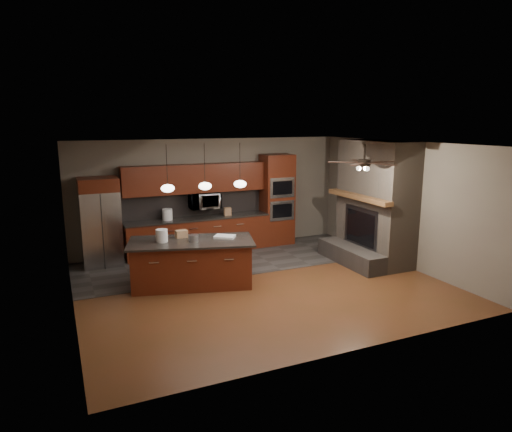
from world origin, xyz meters
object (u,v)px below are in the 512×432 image
microwave (205,201)px  cardboard_box (181,234)px  kitchen_island (192,263)px  refrigerator (101,222)px  paint_can (194,238)px  oven_tower (277,200)px  white_bucket (162,236)px  counter_box (227,211)px  paint_tray (225,237)px  counter_bucket (167,214)px

microwave → cardboard_box: size_ratio=3.16×
microwave → kitchen_island: size_ratio=0.28×
refrigerator → paint_can: bearing=-55.0°
oven_tower → microwave: 1.98m
refrigerator → paint_can: (1.52, -2.17, -0.01)m
microwave → cardboard_box: microwave is taller
white_bucket → cardboard_box: bearing=23.1°
paint_can → counter_box: bearing=55.3°
paint_tray → cardboard_box: size_ratio=1.73×
cardboard_box → counter_box: (1.66, 1.79, 0.00)m
paint_tray → counter_box: (0.86, 2.16, 0.06)m
refrigerator → kitchen_island: bearing=-54.2°
cardboard_box → white_bucket: bearing=-159.0°
microwave → counter_bucket: 0.99m
counter_bucket → counter_box: counter_bucket is taller
oven_tower → refrigerator: (-4.46, -0.07, -0.19)m
refrigerator → paint_tray: size_ratio=5.01×
microwave → counter_box: (0.56, -0.10, -0.30)m
microwave → paint_can: (-0.96, -2.30, -0.31)m
cardboard_box → counter_box: counter_box is taller
oven_tower → refrigerator: size_ratio=1.19×
kitchen_island → paint_can: 0.53m
refrigerator → paint_tray: bearing=-44.2°
paint_can → counter_box: size_ratio=1.05×
oven_tower → cardboard_box: oven_tower is taller
white_bucket → kitchen_island: bearing=-14.0°
paint_tray → cardboard_box: cardboard_box is taller
white_bucket → paint_can: size_ratio=1.21×
refrigerator → kitchen_island: (1.50, -2.08, -0.54)m
paint_tray → cardboard_box: bearing=-169.0°
oven_tower → cardboard_box: 3.58m
kitchen_island → paint_can: paint_can is taller
refrigerator → kitchen_island: refrigerator is taller
counter_bucket → counter_box: (1.51, -0.05, -0.04)m
microwave → paint_can: 2.52m
paint_tray → counter_bucket: 2.30m
white_bucket → cardboard_box: white_bucket is taller
oven_tower → kitchen_island: bearing=-144.0°
oven_tower → paint_can: (-2.94, -2.25, -0.20)m
white_bucket → refrigerator: bearing=116.1°
oven_tower → kitchen_island: oven_tower is taller
paint_tray → counter_box: counter_box is taller
counter_box → refrigerator: bearing=-173.0°
refrigerator → white_bucket: (0.95, -1.94, 0.04)m
microwave → paint_can: bearing=-112.7°
paint_can → paint_tray: size_ratio=0.51×
refrigerator → cardboard_box: 2.24m
oven_tower → white_bucket: bearing=-150.1°
paint_tray → counter_box: 2.32m
white_bucket → cardboard_box: size_ratio=1.07×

